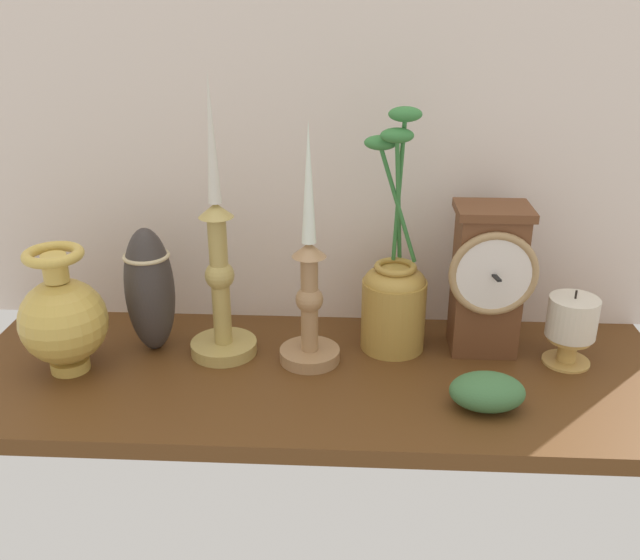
% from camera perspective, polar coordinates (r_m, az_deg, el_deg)
% --- Properties ---
extents(ground_plane, '(1.00, 0.36, 0.02)m').
position_cam_1_polar(ground_plane, '(1.00, -0.28, -8.04)').
color(ground_plane, '#573316').
extents(back_wall, '(1.20, 0.02, 0.65)m').
position_cam_1_polar(back_wall, '(1.06, 0.28, 13.26)').
color(back_wall, silver).
rests_on(back_wall, ground_plane).
extents(mantel_clock, '(0.12, 0.11, 0.22)m').
position_cam_1_polar(mantel_clock, '(1.03, 13.53, 0.13)').
color(mantel_clock, brown).
rests_on(mantel_clock, ground_plane).
extents(candlestick_tall_left, '(0.10, 0.10, 0.41)m').
position_cam_1_polar(candlestick_tall_left, '(1.00, -8.17, -0.05)').
color(candlestick_tall_left, tan).
rests_on(candlestick_tall_left, ground_plane).
extents(candlestick_tall_center, '(0.09, 0.09, 0.35)m').
position_cam_1_polar(candlestick_tall_center, '(0.98, -0.87, -1.31)').
color(candlestick_tall_center, '#A77D53').
rests_on(candlestick_tall_center, ground_plane).
extents(brass_vase_bulbous, '(0.12, 0.12, 0.18)m').
position_cam_1_polar(brass_vase_bulbous, '(1.02, -20.23, -2.92)').
color(brass_vase_bulbous, gold).
rests_on(brass_vase_bulbous, ground_plane).
extents(brass_vase_jar, '(0.10, 0.09, 0.36)m').
position_cam_1_polar(brass_vase_jar, '(1.02, 6.05, -1.24)').
color(brass_vase_jar, '#B0883A').
rests_on(brass_vase_jar, ground_plane).
extents(pillar_candle_front, '(0.07, 0.07, 0.11)m').
position_cam_1_polar(pillar_candle_front, '(1.05, 19.81, -3.50)').
color(pillar_candle_front, tan).
rests_on(pillar_candle_front, ground_plane).
extents(tall_ceramic_vase, '(0.07, 0.07, 0.19)m').
position_cam_1_polar(tall_ceramic_vase, '(1.04, -13.73, -0.73)').
color(tall_ceramic_vase, '#37312E').
rests_on(tall_ceramic_vase, ground_plane).
extents(ivy_sprig, '(0.10, 0.07, 0.05)m').
position_cam_1_polar(ivy_sprig, '(0.93, 13.48, -8.86)').
color(ivy_sprig, '#3F703F').
rests_on(ivy_sprig, ground_plane).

